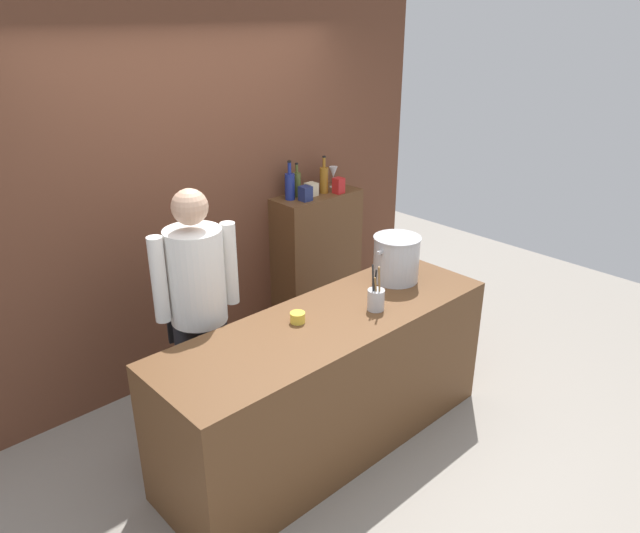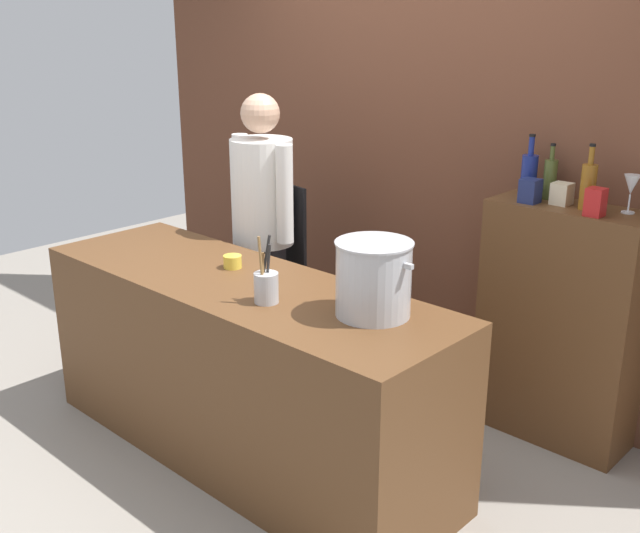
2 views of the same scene
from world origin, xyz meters
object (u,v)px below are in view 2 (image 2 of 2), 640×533
(stockpot_large, at_px, (373,279))
(wine_glass_tall, at_px, (631,186))
(wine_bottle_cobalt, at_px, (529,174))
(spice_tin_navy, at_px, (530,191))
(spice_tin_cream, at_px, (562,194))
(wine_bottle_amber, at_px, (588,185))
(spice_tin_red, at_px, (595,202))
(chef, at_px, (264,221))
(wine_bottle_olive, at_px, (550,178))
(utensil_crock, at_px, (266,286))
(butter_jar, at_px, (233,262))

(stockpot_large, xyz_separation_m, wine_glass_tall, (0.54, 1.15, 0.27))
(wine_bottle_cobalt, relative_size, spice_tin_navy, 2.68)
(wine_bottle_cobalt, bearing_deg, spice_tin_cream, -10.21)
(wine_bottle_amber, bearing_deg, spice_tin_red, -47.76)
(wine_glass_tall, bearing_deg, chef, -160.11)
(wine_bottle_cobalt, bearing_deg, wine_bottle_amber, -8.39)
(spice_tin_cream, relative_size, spice_tin_navy, 0.90)
(wine_bottle_olive, bearing_deg, chef, -154.68)
(spice_tin_cream, bearing_deg, utensil_crock, -116.79)
(stockpot_large, xyz_separation_m, utensil_crock, (-0.42, -0.20, -0.08))
(wine_bottle_olive, height_order, wine_bottle_amber, wine_bottle_amber)
(chef, relative_size, wine_bottle_cobalt, 5.41)
(spice_tin_cream, bearing_deg, wine_glass_tall, 10.45)
(wine_bottle_cobalt, height_order, spice_tin_cream, wine_bottle_cobalt)
(spice_tin_cream, distance_m, spice_tin_red, 0.23)
(chef, bearing_deg, spice_tin_navy, -148.74)
(chef, xyz_separation_m, stockpot_large, (1.21, -0.52, 0.09))
(stockpot_large, distance_m, spice_tin_navy, 1.05)
(stockpot_large, xyz_separation_m, wine_bottle_cobalt, (0.04, 1.13, 0.26))
(stockpot_large, xyz_separation_m, wine_bottle_amber, (0.37, 1.09, 0.26))
(wine_bottle_amber, relative_size, wine_glass_tall, 1.73)
(wine_bottle_cobalt, relative_size, spice_tin_red, 2.43)
(utensil_crock, bearing_deg, wine_bottle_olive, 67.69)
(chef, distance_m, utensil_crock, 1.07)
(wine_bottle_amber, relative_size, spice_tin_red, 2.39)
(wine_bottle_cobalt, distance_m, spice_tin_red, 0.43)
(wine_bottle_olive, height_order, spice_tin_navy, wine_bottle_olive)
(utensil_crock, bearing_deg, spice_tin_navy, 66.68)
(chef, bearing_deg, stockpot_large, 166.91)
(spice_tin_cream, xyz_separation_m, spice_tin_red, (0.21, -0.10, 0.01))
(stockpot_large, bearing_deg, wine_bottle_amber, 71.36)
(utensil_crock, bearing_deg, wine_bottle_amber, 58.65)
(spice_tin_cream, bearing_deg, spice_tin_red, -25.78)
(chef, height_order, wine_bottle_amber, chef)
(spice_tin_red, bearing_deg, spice_tin_cream, 154.22)
(wine_bottle_olive, relative_size, wine_glass_tall, 1.54)
(wine_glass_tall, distance_m, spice_tin_red, 0.19)
(stockpot_large, distance_m, butter_jar, 0.88)
(utensil_crock, height_order, wine_bottle_olive, wine_bottle_olive)
(utensil_crock, height_order, wine_glass_tall, wine_glass_tall)
(spice_tin_cream, bearing_deg, wine_bottle_amber, -5.59)
(wine_bottle_cobalt, relative_size, spice_tin_cream, 2.97)
(utensil_crock, distance_m, spice_tin_red, 1.50)
(spice_tin_cream, bearing_deg, wine_bottle_olive, 147.04)
(wine_bottle_amber, height_order, spice_tin_red, wine_bottle_amber)
(chef, bearing_deg, wine_bottle_olive, -144.36)
(chef, xyz_separation_m, wine_bottle_cobalt, (1.25, 0.61, 0.35))
(butter_jar, distance_m, wine_bottle_cobalt, 1.50)
(chef, relative_size, spice_tin_navy, 14.52)
(wine_bottle_olive, bearing_deg, utensil_crock, -112.31)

